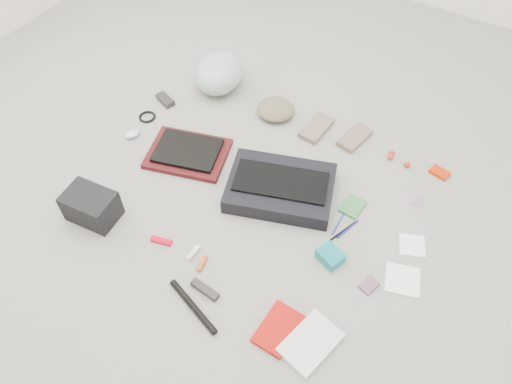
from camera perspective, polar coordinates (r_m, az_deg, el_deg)
The scene contains 33 objects.
ground_plane at distance 2.29m, azimuth 0.00°, elevation -0.79°, with size 4.00×4.00×0.00m, color gray.
messenger_bag at distance 2.28m, azimuth 2.81°, elevation 0.47°, with size 0.48×0.34×0.08m, color black.
bag_flap at distance 2.25m, azimuth 2.85°, elevation 1.21°, with size 0.42×0.19×0.01m, color black.
laptop_sleeve at distance 2.48m, azimuth -7.79°, elevation 4.35°, with size 0.38×0.28×0.03m, color #491012.
laptop at distance 2.46m, azimuth -7.85°, elevation 4.72°, with size 0.31×0.22×0.02m, color black.
bike_helmet at distance 2.80m, azimuth -4.26°, elevation 13.43°, with size 0.26×0.32×0.19m, color silver.
beanie at distance 2.66m, azimuth 2.25°, elevation 9.44°, with size 0.20×0.19×0.07m, color #6F664B.
mitten_left at distance 2.60m, azimuth 6.93°, elevation 7.27°, with size 0.10×0.20×0.03m, color gray.
mitten_right at distance 2.58m, azimuth 11.20°, elevation 6.11°, with size 0.10×0.19×0.03m, color #7F675B.
power_brick at distance 2.79m, azimuth -10.34°, elevation 10.33°, with size 0.11×0.05×0.03m, color black.
cable_coil at distance 2.72m, azimuth -12.32°, elevation 8.40°, with size 0.09×0.09×0.01m, color black.
mouse at distance 2.63m, azimuth -13.93°, elevation 6.49°, with size 0.05×0.09×0.03m, color silver.
camera_bag at distance 2.29m, azimuth -18.30°, elevation -1.54°, with size 0.22×0.15×0.14m, color black.
multitool at distance 2.18m, azimuth -10.76°, elevation -5.51°, with size 0.09×0.03×0.01m, color red.
toiletry_tube_white at distance 2.13m, azimuth -7.18°, elevation -6.88°, with size 0.02×0.02×0.08m, color white.
toiletry_tube_orange at distance 2.09m, azimuth -6.19°, elevation -8.13°, with size 0.02×0.02×0.07m, color #C15512.
u_lock at distance 2.03m, azimuth -5.87°, elevation -11.02°, with size 0.13×0.03×0.03m, color black.
bike_pump at distance 2.00m, azimuth -7.20°, elevation -12.85°, with size 0.03×0.03×0.28m, color black.
book_red at distance 1.95m, azimuth 2.58°, elevation -15.35°, with size 0.13×0.20×0.02m, color red.
book_white at distance 1.94m, azimuth 6.25°, elevation -16.76°, with size 0.15×0.23×0.02m, color silver.
notepad at distance 2.30m, azimuth 10.97°, elevation -1.61°, with size 0.09×0.12×0.01m, color #367A3D.
pen_blue at distance 2.23m, azimuth 9.36°, elevation -3.66°, with size 0.01×0.01×0.13m, color #17349A.
pen_black at distance 2.21m, azimuth 9.95°, elevation -4.39°, with size 0.01×0.01×0.15m, color black.
pen_navy at distance 2.22m, azimuth 10.44°, elevation -4.19°, with size 0.01×0.01×0.14m, color navy.
accordion_wallet at distance 2.11m, azimuth 8.47°, elevation -7.24°, with size 0.10×0.08×0.05m, color #0E7E8D.
card_deck at distance 2.09m, azimuth 12.78°, elevation -10.36°, with size 0.05×0.07×0.01m, color #7F536E.
napkin_top at distance 2.24m, azimuth 17.43°, elevation -5.83°, with size 0.11×0.11×0.01m, color white.
napkin_bottom at distance 2.14m, azimuth 16.41°, elevation -9.60°, with size 0.14×0.14×0.01m, color white.
lollipop_a at distance 2.55m, azimuth 15.29°, elevation 4.30°, with size 0.03×0.03×0.03m, color red.
lollipop_b at distance 2.53m, azimuth 15.09°, elevation 3.89°, with size 0.03×0.03×0.03m, color #B5371A.
lollipop_c at distance 2.51m, azimuth 16.89°, elevation 3.03°, with size 0.03×0.03×0.03m, color red.
altoids_tin at distance 2.53m, azimuth 20.24°, elevation 2.10°, with size 0.09×0.06×0.02m, color red.
stamp_sheet at distance 2.39m, azimuth 17.99°, elevation -1.07°, with size 0.04×0.05×0.00m, color gray.
Camera 1 is at (0.74, -1.20, 1.80)m, focal length 35.00 mm.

